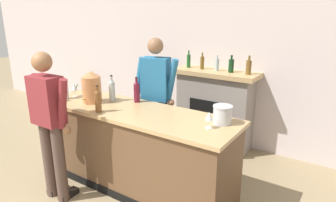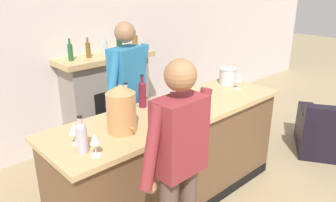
% 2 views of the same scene
% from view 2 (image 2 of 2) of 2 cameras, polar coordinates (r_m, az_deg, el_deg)
% --- Properties ---
extents(wall_back_panel, '(12.00, 0.07, 2.75)m').
position_cam_2_polar(wall_back_panel, '(4.54, -16.17, 9.22)').
color(wall_back_panel, silver).
rests_on(wall_back_panel, ground_plane).
extents(bar_counter, '(2.54, 0.78, 1.02)m').
position_cam_2_polar(bar_counter, '(3.36, 0.99, -9.62)').
color(bar_counter, brown).
rests_on(bar_counter, ground_plane).
extents(fireplace_stone, '(1.33, 0.52, 1.53)m').
position_cam_2_polar(fireplace_stone, '(4.65, -10.56, 0.52)').
color(fireplace_stone, gray).
rests_on(fireplace_stone, ground_plane).
extents(armchair_black, '(1.17, 1.21, 0.73)m').
position_cam_2_polar(armchair_black, '(4.89, 27.14, -5.42)').
color(armchair_black, black).
rests_on(armchair_black, ground_plane).
extents(person_customer, '(0.66, 0.31, 1.73)m').
position_cam_2_polar(person_customer, '(2.32, 1.86, -11.61)').
color(person_customer, brown).
rests_on(person_customer, ground_plane).
extents(person_bartender, '(0.64, 0.37, 1.81)m').
position_cam_2_polar(person_bartender, '(3.50, -6.97, 0.43)').
color(person_bartender, '#3F3A3C').
rests_on(person_bartender, ground_plane).
extents(copper_dispenser, '(0.24, 0.28, 0.40)m').
position_cam_2_polar(copper_dispenser, '(2.64, -8.15, -1.28)').
color(copper_dispenser, tan).
rests_on(copper_dispenser, bar_counter).
extents(ice_bucket_steel, '(0.20, 0.20, 0.19)m').
position_cam_2_polar(ice_bucket_steel, '(3.95, 10.33, 4.27)').
color(ice_bucket_steel, silver).
rests_on(ice_bucket_steel, bar_counter).
extents(wine_bottle_cabernet_heavy, '(0.08, 0.08, 0.28)m').
position_cam_2_polar(wine_bottle_cabernet_heavy, '(2.41, -14.84, -5.88)').
color(wine_bottle_cabernet_heavy, '#B4A6B4').
rests_on(wine_bottle_cabernet_heavy, bar_counter).
extents(wine_bottle_burgundy_dark, '(0.08, 0.08, 0.32)m').
position_cam_2_polar(wine_bottle_burgundy_dark, '(3.16, -4.48, 1.42)').
color(wine_bottle_burgundy_dark, maroon).
rests_on(wine_bottle_burgundy_dark, bar_counter).
extents(wine_bottle_riesling_slim, '(0.08, 0.08, 0.34)m').
position_cam_2_polar(wine_bottle_riesling_slim, '(2.89, -7.26, -0.39)').
color(wine_bottle_riesling_slim, '#ADBCBD').
rests_on(wine_bottle_riesling_slim, bar_counter).
extents(wine_bottle_port_short, '(0.07, 0.07, 0.32)m').
position_cam_2_polar(wine_bottle_port_short, '(2.70, 0.69, -1.96)').
color(wine_bottle_port_short, brown).
rests_on(wine_bottle_port_short, bar_counter).
extents(wine_glass_front_left, '(0.08, 0.08, 0.17)m').
position_cam_2_polar(wine_glass_front_left, '(2.35, -12.62, -6.61)').
color(wine_glass_front_left, silver).
rests_on(wine_glass_front_left, bar_counter).
extents(wine_glass_mid_counter, '(0.08, 0.08, 0.17)m').
position_cam_2_polar(wine_glass_mid_counter, '(3.79, 12.18, 3.86)').
color(wine_glass_mid_counter, silver).
rests_on(wine_glass_mid_counter, bar_counter).
extents(wine_glass_near_bucket, '(0.08, 0.08, 0.18)m').
position_cam_2_polar(wine_glass_near_bucket, '(2.53, -16.02, -4.69)').
color(wine_glass_near_bucket, silver).
rests_on(wine_glass_near_bucket, bar_counter).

